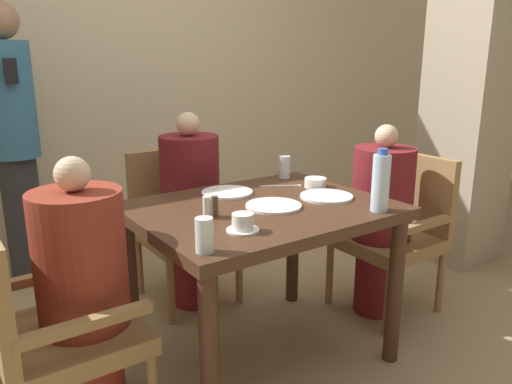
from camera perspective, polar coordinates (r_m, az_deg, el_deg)
ground_plane at (r=2.49m, az=0.59°, el=-18.20°), size 16.00×16.00×0.00m
wall_back at (r=3.76m, az=-16.70°, el=14.97°), size 8.00×0.06×2.80m
pillar_stone at (r=3.63m, az=23.66°, el=13.59°), size 0.46×0.46×2.70m
dining_table at (r=2.21m, az=0.64°, el=-4.26°), size 1.08×0.85×0.75m
chair_left_side at (r=1.94m, az=-22.79°, el=-13.78°), size 0.49×0.49×0.86m
diner_in_left_chair at (r=1.93m, az=-19.04°, el=-11.19°), size 0.32×0.32×1.05m
chair_far_side at (r=2.92m, az=-8.62°, el=-3.00°), size 0.49×0.49×0.86m
diner_in_far_chair at (r=2.78m, az=-7.44°, el=-1.95°), size 0.32×0.32×1.09m
chair_right_side at (r=2.87m, az=15.78°, el=-3.74°), size 0.49×0.49×0.86m
diner_in_right_chair at (r=2.75m, az=14.07°, el=-3.04°), size 0.32×0.32×1.04m
standing_host at (r=3.31m, az=-25.95°, el=5.55°), size 0.29×0.32×1.68m
plate_main_left at (r=2.36m, az=-3.32°, el=-0.04°), size 0.24×0.24×0.01m
plate_main_right at (r=2.14m, az=2.02°, el=-1.59°), size 0.24×0.24×0.01m
plate_dessert_center at (r=2.31m, az=8.05°, el=-0.50°), size 0.24×0.24×0.01m
teacup_with_saucer at (r=1.84m, az=-1.53°, el=-3.61°), size 0.12×0.12×0.07m
bowl_small at (r=2.49m, az=6.80°, el=1.07°), size 0.11×0.11×0.05m
water_bottle at (r=2.13m, az=14.07°, el=1.10°), size 0.07×0.07×0.27m
glass_tall_near at (r=1.65m, az=-5.93°, el=-4.93°), size 0.06×0.06×0.12m
glass_tall_mid at (r=2.66m, az=3.28°, el=2.87°), size 0.06×0.06×0.12m
salt_shaker at (r=2.00m, az=-5.70°, el=-1.75°), size 0.03×0.03×0.09m
pepper_shaker at (r=2.02m, az=-4.73°, el=-1.63°), size 0.03×0.03×0.08m
fork_beside_plate at (r=2.50m, az=3.34°, el=0.71°), size 0.19×0.12×0.00m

